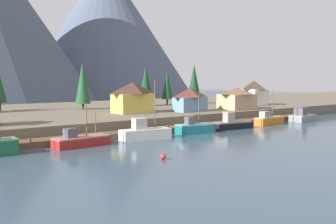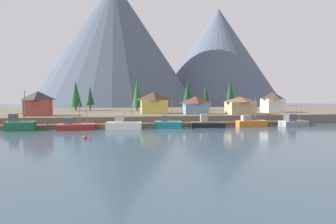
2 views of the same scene
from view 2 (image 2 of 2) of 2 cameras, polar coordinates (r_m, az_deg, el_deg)
ground_plane at (r=89.72m, az=-2.35°, el=-2.05°), size 400.00×400.00×1.00m
dock at (r=71.85m, az=-0.66°, el=-2.58°), size 80.00×4.00×1.60m
shoreline_bank at (r=101.47m, az=-3.14°, el=-0.44°), size 400.00×56.00×2.50m
mountain_west_peak at (r=201.99m, az=-10.84°, el=13.37°), size 115.29×115.29×86.78m
mountain_central_peak at (r=234.18m, az=10.12°, el=10.87°), size 101.72×101.72×77.82m
fishing_boat_green at (r=71.38m, az=-27.90°, el=-2.34°), size 6.11×2.72×8.92m
fishing_boat_red at (r=68.13m, az=-18.31°, el=-2.77°), size 8.37×3.38×5.94m
fishing_boat_white at (r=66.97m, az=-9.06°, el=-2.53°), size 8.49×3.90×9.60m
fishing_boat_teal at (r=67.93m, az=-0.05°, el=-2.49°), size 6.82×3.66×6.97m
fishing_boat_black at (r=70.26m, az=7.98°, el=-2.35°), size 8.44×3.52×6.67m
fishing_boat_orange at (r=74.83m, az=16.47°, el=-2.10°), size 7.85×2.77×7.53m
fishing_boat_grey at (r=79.84m, az=24.02°, el=-1.87°), size 7.32×3.88×5.71m
house_blue at (r=82.71m, az=5.67°, el=1.44°), size 7.33×4.23×5.26m
house_tan at (r=85.04m, az=14.46°, el=1.35°), size 7.94×6.34×5.13m
house_red at (r=83.04m, az=-24.90°, el=1.64°), size 6.69×4.88×6.65m
house_yellow at (r=85.35m, az=-2.87°, el=1.94°), size 8.24×5.45×6.53m
house_white at (r=97.12m, az=20.44°, el=1.95°), size 5.96×5.88×6.70m
conifer_near_left at (r=104.41m, az=7.64°, el=3.35°), size 3.00×3.00×9.47m
conifer_near_right at (r=105.50m, az=-18.27°, el=3.58°), size 4.36×4.36×10.84m
conifer_mid_left at (r=107.11m, az=-15.58°, el=3.23°), size 3.11×3.11×8.98m
conifer_mid_right at (r=100.00m, az=-6.31°, el=3.81°), size 3.55×3.55×11.21m
conifer_back_left at (r=106.72m, az=12.49°, el=3.70°), size 3.96×3.96×11.36m
conifer_back_right at (r=103.27m, az=3.97°, el=3.79°), size 3.76×3.76×10.91m
channel_buoy at (r=53.39m, az=-16.45°, el=-4.92°), size 0.70×0.70×0.70m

